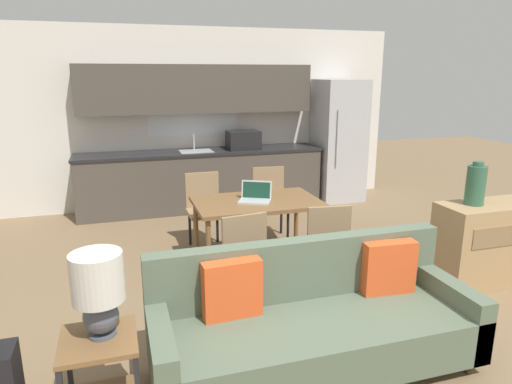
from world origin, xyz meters
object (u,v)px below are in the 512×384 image
object	(u,v)px
table_lamp	(98,288)
side_table	(101,366)
credenza	(489,243)
vase	(476,185)
dining_chair_near_right	(324,243)
couch	(312,322)
dining_chair_far_right	(270,199)
dining_chair_far_left	(205,206)
laptop	(255,196)
refrigerator	(338,141)
dining_chair_near_left	(239,253)
dining_table	(257,207)

from	to	relation	value
table_lamp	side_table	bearing A→B (deg)	-131.11
credenza	vase	distance (m)	0.64
table_lamp	dining_chair_near_right	bearing A→B (deg)	29.52
couch	dining_chair_far_right	bearing A→B (deg)	77.43
dining_chair_far_left	vase	bearing A→B (deg)	-38.80
table_lamp	dining_chair_far_left	distance (m)	2.85
credenza	dining_chair_near_right	size ratio (longest dim) A/B	1.20
couch	dining_chair_far_left	bearing A→B (deg)	96.09
couch	dining_chair_far_right	size ratio (longest dim) A/B	2.52
vase	laptop	xyz separation A→B (m)	(-1.86, 1.02, -0.23)
couch	vase	bearing A→B (deg)	21.03
refrigerator	table_lamp	distance (m)	5.48
side_table	laptop	size ratio (longest dim) A/B	1.36
refrigerator	dining_chair_near_right	distance (m)	3.50
couch	credenza	bearing A→B (deg)	18.30
dining_chair_near_left	couch	bearing A→B (deg)	97.32
couch	side_table	world-z (taller)	couch
refrigerator	dining_chair_far_right	size ratio (longest dim) A/B	2.19
couch	side_table	bearing A→B (deg)	-175.16
credenza	table_lamp	bearing A→B (deg)	-167.09
dining_table	dining_chair_far_left	world-z (taller)	dining_chair_far_left
side_table	vase	xyz separation A→B (m)	(3.39, 0.88, 0.64)
dining_chair_near_right	vase	bearing A→B (deg)	177.34
table_lamp	vase	xyz separation A→B (m)	(3.36, 0.86, 0.16)
refrigerator	dining_chair_near_right	bearing A→B (deg)	-118.90
vase	dining_chair_far_right	size ratio (longest dim) A/B	0.47
couch	table_lamp	distance (m)	1.46
dining_chair_far_right	dining_chair_near_left	distance (m)	1.81
couch	dining_chair_far_left	size ratio (longest dim) A/B	2.52
credenza	vase	world-z (taller)	vase
dining_chair_near_right	refrigerator	bearing A→B (deg)	-112.11
credenza	dining_chair_far_right	size ratio (longest dim) A/B	1.20
laptop	dining_table	bearing A→B (deg)	31.10
dining_chair_near_left	laptop	distance (m)	0.93
dining_table	refrigerator	bearing A→B (deg)	47.22
dining_table	dining_chair_far_left	size ratio (longest dim) A/B	1.48
dining_chair_far_right	dining_chair_near_left	size ratio (longest dim) A/B	1.00
dining_table	couch	bearing A→B (deg)	-94.85
credenza	dining_chair_near_left	xyz separation A→B (m)	(-2.47, 0.26, 0.09)
refrigerator	couch	distance (m)	4.66
table_lamp	dining_chair_far_right	size ratio (longest dim) A/B	0.57
laptop	couch	bearing A→B (deg)	-67.34
dining_chair_far_left	side_table	bearing A→B (deg)	-114.34
refrigerator	dining_chair_far_left	distance (m)	2.97
couch	credenza	xyz separation A→B (m)	(2.21, 0.73, 0.07)
refrigerator	credenza	xyz separation A→B (m)	(-0.02, -3.31, -0.56)
dining_table	laptop	xyz separation A→B (m)	(-0.02, -0.00, 0.12)
dining_chair_near_left	dining_chair_far_left	bearing A→B (deg)	-96.89
table_lamp	credenza	world-z (taller)	table_lamp
dining_table	dining_chair_far_right	bearing A→B (deg)	62.11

